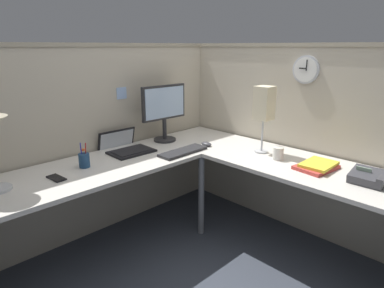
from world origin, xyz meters
The scene contains 16 objects.
ground_plane centered at (0.00, 0.00, 0.00)m, with size 6.80×6.80×0.00m, color #383D47.
cubicle_wall_back centered at (-0.36, 0.87, 0.79)m, with size 2.57×0.12×1.58m.
cubicle_wall_right centered at (0.87, -0.27, 0.79)m, with size 0.12×2.37×1.58m.
desk centered at (-0.15, -0.05, 0.63)m, with size 2.35×2.15×0.73m.
monitor centered at (0.18, 0.64, 1.02)m, with size 0.46×0.20×0.50m.
laptop centered at (-0.24, 0.65, 0.75)m, with size 0.35×0.39×0.22m.
keyboard centered at (0.05, 0.26, 0.74)m, with size 0.43×0.14×0.02m, color #232326.
computer_mouse centered at (0.32, 0.26, 0.75)m, with size 0.06×0.10×0.03m, color #38383D.
pen_cup centered at (-0.67, 0.51, 0.78)m, with size 0.08×0.08×0.18m.
cell_phone centered at (-0.91, 0.44, 0.73)m, with size 0.07×0.14×0.01m, color black.
office_phone centered at (0.46, -1.01, 0.77)m, with size 0.20×0.21×0.11m.
book_stack centered at (0.47, -0.66, 0.75)m, with size 0.30×0.24×0.04m.
desk_lamp_paper centered at (0.52, -0.17, 1.11)m, with size 0.13×0.13×0.53m.
coffee_mug centered at (0.45, -0.36, 0.78)m, with size 0.08×0.08×0.10m, color silver.
wall_clock centered at (0.82, -0.34, 1.38)m, with size 0.04×0.22×0.22m.
pinned_note_leftmost centered at (-0.14, 0.82, 1.17)m, with size 0.09×0.00×0.10m, color #99B7E5.
Camera 1 is at (-1.69, -1.60, 1.56)m, focal length 31.09 mm.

